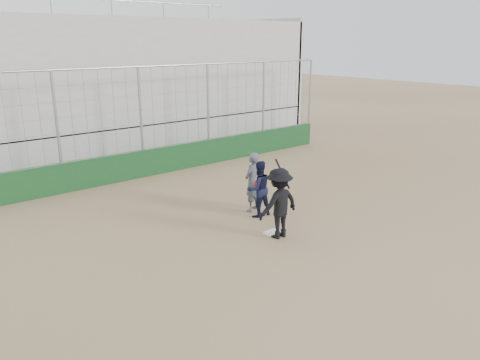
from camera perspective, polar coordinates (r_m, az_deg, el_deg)
ground at (r=12.46m, az=4.15°, el=-6.51°), size 90.00×90.00×0.00m
home_plate at (r=12.46m, az=4.15°, el=-6.45°), size 0.44×0.44×0.02m
backstop at (r=17.62m, az=-11.74°, el=3.44°), size 18.10×0.25×4.04m
bleachers at (r=21.77m, az=-18.38°, el=10.69°), size 20.25×6.70×6.98m
batter_at_plate at (r=11.94m, az=4.76°, el=-2.83°), size 1.21×0.79×1.98m
catcher_crouched at (r=13.41m, az=2.31°, el=-2.21°), size 0.85×0.69×1.12m
umpire at (r=13.80m, az=1.49°, el=-0.59°), size 0.76×0.63×1.60m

